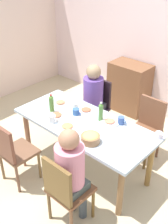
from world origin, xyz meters
TOP-DOWN VIEW (x-y plane):
  - ground_plane at (0.00, 0.00)m, footprint 6.36×6.36m
  - dining_table at (0.00, 0.00)m, footprint 1.84×0.82m
  - chair_0 at (0.46, -0.79)m, footprint 0.40×0.40m
  - person_0 at (0.46, -0.70)m, footprint 0.30×0.30m
  - chair_1 at (-0.46, 0.79)m, footprint 0.40×0.40m
  - person_1 at (-0.46, 0.70)m, footprint 0.30×0.30m
  - chair_2 at (-0.46, -0.79)m, footprint 0.40×0.40m
  - chair_3 at (0.46, 0.79)m, footprint 0.40×0.40m
  - plate_0 at (-0.16, 0.22)m, footprint 0.24×0.24m
  - plate_1 at (-0.07, -0.23)m, footprint 0.25×0.25m
  - plate_2 at (0.25, 0.21)m, footprint 0.24×0.24m
  - plate_3 at (-0.36, -0.14)m, footprint 0.26×0.26m
  - plate_4 at (-0.56, 0.13)m, footprint 0.23×0.23m
  - bowl_0 at (0.33, -0.25)m, footprint 0.22×0.22m
  - cup_0 at (-0.30, -0.27)m, footprint 0.12×0.09m
  - cup_1 at (-0.31, 0.17)m, footprint 0.12×0.09m
  - cup_2 at (0.86, 0.35)m, footprint 0.12×0.08m
  - cup_3 at (0.36, 0.29)m, footprint 0.12×0.08m
  - cup_4 at (-0.20, 0.07)m, footprint 0.12×0.09m
  - bottle_0 at (0.12, 0.18)m, footprint 0.06×0.06m
  - bottle_1 at (-0.49, -0.10)m, footprint 0.06×0.06m
  - side_cabinet at (-0.48, 1.73)m, footprint 0.70×0.44m

SIDE VIEW (x-z plane):
  - ground_plane at x=0.00m, z-range 0.00..0.00m
  - side_cabinet at x=-0.48m, z-range 0.00..0.90m
  - chair_0 at x=0.46m, z-range 0.06..0.96m
  - chair_1 at x=-0.46m, z-range 0.06..0.96m
  - chair_2 at x=-0.46m, z-range 0.06..0.96m
  - chair_3 at x=0.46m, z-range 0.06..0.96m
  - dining_table at x=0.00m, z-range 0.28..1.03m
  - person_1 at x=-0.46m, z-range 0.12..1.31m
  - person_0 at x=0.46m, z-range 0.12..1.32m
  - plate_0 at x=-0.16m, z-range 0.74..0.78m
  - plate_1 at x=-0.07m, z-range 0.74..0.78m
  - plate_3 at x=-0.36m, z-range 0.74..0.78m
  - plate_4 at x=-0.56m, z-range 0.74..0.78m
  - plate_2 at x=0.25m, z-range 0.74..0.78m
  - cup_2 at x=0.86m, z-range 0.75..0.82m
  - cup_4 at x=-0.20m, z-range 0.75..0.83m
  - cup_1 at x=-0.31m, z-range 0.75..0.84m
  - cup_3 at x=0.36m, z-range 0.75..0.84m
  - cup_0 at x=-0.30m, z-range 0.75..0.85m
  - bowl_0 at x=0.33m, z-range 0.75..0.85m
  - bottle_1 at x=-0.49m, z-range 0.74..1.00m
  - bottle_0 at x=0.12m, z-range 0.74..1.00m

